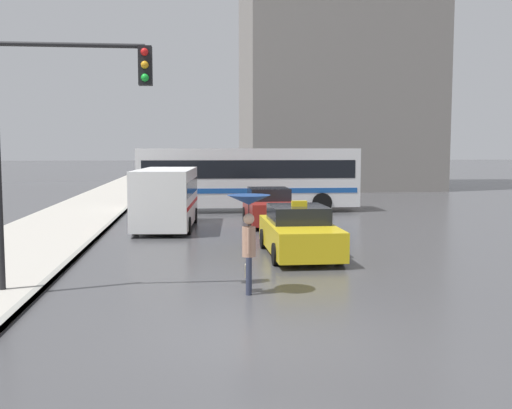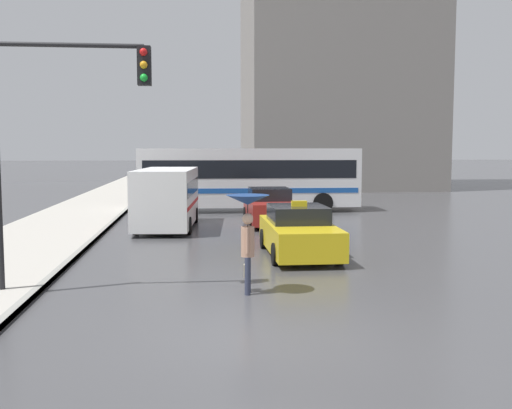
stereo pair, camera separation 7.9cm
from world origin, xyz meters
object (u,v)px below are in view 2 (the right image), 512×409
(taxi, at_px, (299,232))
(pedestrian_with_umbrella, at_px, (248,217))
(traffic_light, at_px, (59,113))
(sedan_red, at_px, (270,208))
(city_bus, at_px, (249,176))
(ambulance_van, at_px, (167,195))

(taxi, distance_m, pedestrian_with_umbrella, 4.91)
(traffic_light, bearing_deg, sedan_red, 62.54)
(sedan_red, distance_m, pedestrian_with_umbrella, 11.74)
(taxi, xyz_separation_m, city_bus, (-0.30, 12.56, 1.05))
(sedan_red, relative_size, pedestrian_with_umbrella, 2.03)
(city_bus, bearing_deg, taxi, -177.62)
(city_bus, height_order, pedestrian_with_umbrella, city_bus)
(sedan_red, xyz_separation_m, traffic_light, (-5.80, -11.17, 3.12))
(ambulance_van, bearing_deg, city_bus, -116.82)
(ambulance_van, distance_m, city_bus, 7.24)
(pedestrian_with_umbrella, bearing_deg, traffic_light, 92.63)
(ambulance_van, bearing_deg, traffic_light, 85.01)
(ambulance_van, xyz_separation_m, traffic_light, (-1.71, -10.44, 2.53))
(ambulance_van, bearing_deg, sedan_red, -165.53)
(city_bus, xyz_separation_m, traffic_light, (-5.45, -16.62, 2.09))
(ambulance_van, relative_size, city_bus, 0.53)
(sedan_red, distance_m, city_bus, 5.56)
(sedan_red, height_order, traffic_light, traffic_light)
(city_bus, relative_size, pedestrian_with_umbrella, 5.10)
(city_bus, distance_m, pedestrian_with_umbrella, 17.06)
(pedestrian_with_umbrella, distance_m, traffic_light, 4.46)
(taxi, height_order, pedestrian_with_umbrella, pedestrian_with_umbrella)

